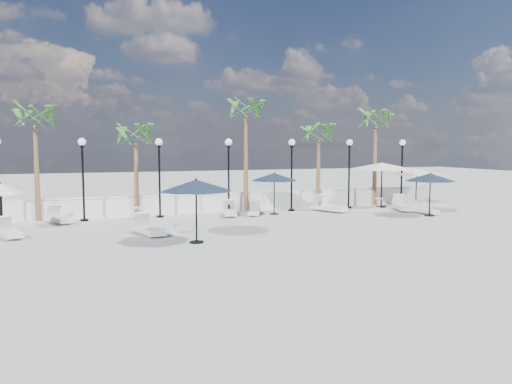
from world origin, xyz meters
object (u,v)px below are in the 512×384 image
object	(u,v)px
parasol_cream_sq_a	(382,163)
parasol_navy_right	(430,177)
lounger_1	(60,218)
lounger_4	(230,211)
lounger_7	(425,210)
parasol_navy_left	(196,186)
lounger_6	(402,206)
parasol_navy_mid	(274,177)
lounger_3	(254,211)
lounger_0	(8,232)
lounger_5	(329,207)
lounger_2	(148,229)
parasol_cream_small	(1,190)
parasol_cream_sq_b	(417,169)

from	to	relation	value
parasol_cream_sq_a	parasol_navy_right	bearing A→B (deg)	-87.08
lounger_1	lounger_4	bearing A→B (deg)	-24.25
lounger_7	parasol_navy_left	size ratio (longest dim) A/B	0.64
lounger_1	parasol_navy_right	world-z (taller)	parasol_navy_right
lounger_6	parasol_navy_mid	xyz separation A→B (m)	(-6.98, 1.07, 1.65)
parasol_cream_sq_a	parasol_navy_mid	bearing A→B (deg)	-174.99
lounger_3	parasol_navy_right	size ratio (longest dim) A/B	0.71
lounger_1	parasol_navy_mid	world-z (taller)	parasol_navy_mid
lounger_0	parasol_navy_left	distance (m)	7.53
lounger_5	lounger_6	size ratio (longest dim) A/B	1.06
parasol_navy_right	lounger_5	bearing A→B (deg)	141.41
lounger_2	lounger_4	world-z (taller)	lounger_2
lounger_6	parasol_navy_left	distance (m)	13.50
lounger_1	lounger_6	size ratio (longest dim) A/B	0.95
lounger_6	lounger_7	world-z (taller)	lounger_6
parasol_cream_sq_a	parasol_cream_small	bearing A→B (deg)	-173.73
lounger_3	parasol_cream_sq_a	xyz separation A→B (m)	(7.86, 0.56, 2.30)
lounger_2	parasol_cream_sq_a	size ratio (longest dim) A/B	0.38
lounger_3	parasol_cream_sq_b	size ratio (longest dim) A/B	0.38
lounger_0	parasol_cream_small	xyz separation A→B (m)	(-0.33, 1.11, 1.52)
parasol_navy_mid	parasol_cream_sq_a	size ratio (longest dim) A/B	0.44
lounger_3	lounger_7	distance (m)	8.75
parasol_cream_sq_a	parasol_cream_sq_b	distance (m)	2.41
parasol_navy_right	parasol_cream_sq_b	size ratio (longest dim) A/B	0.53
lounger_7	parasol_navy_mid	bearing A→B (deg)	157.73
lounger_4	lounger_3	bearing A→B (deg)	4.80
lounger_4	parasol_navy_right	size ratio (longest dim) A/B	0.78
lounger_0	parasol_cream_sq_a	world-z (taller)	parasol_cream_sq_a
lounger_6	parasol_cream_sq_b	size ratio (longest dim) A/B	0.45
parasol_navy_mid	parasol_navy_right	distance (m)	7.72
lounger_3	lounger_5	bearing A→B (deg)	22.28
lounger_5	parasol_navy_right	bearing A→B (deg)	-63.40
parasol_cream_sq_b	lounger_5	bearing A→B (deg)	-173.39
lounger_2	parasol_navy_right	bearing A→B (deg)	-11.49
lounger_5	parasol_navy_left	world-z (taller)	parasol_navy_left
parasol_navy_right	lounger_3	bearing A→B (deg)	157.80
lounger_2	parasol_cream_small	size ratio (longest dim) A/B	1.01
lounger_2	parasol_cream_sq_b	world-z (taller)	parasol_cream_sq_b
lounger_1	lounger_7	world-z (taller)	lounger_1
lounger_0	lounger_7	bearing A→B (deg)	-21.21
lounger_7	parasol_cream_sq_a	xyz separation A→B (m)	(-0.50, 3.15, 2.30)
lounger_0	lounger_5	xyz separation A→B (m)	(15.00, 2.49, 0.03)
lounger_7	parasol_navy_left	xyz separation A→B (m)	(-12.76, -3.45, 1.85)
lounger_0	lounger_6	world-z (taller)	lounger_6
lounger_6	parasol_navy_left	world-z (taller)	parasol_navy_left
lounger_6	parasol_cream_sq_b	bearing A→B (deg)	57.59
lounger_3	parasol_cream_small	xyz separation A→B (m)	(-11.20, -1.54, 1.54)
lounger_2	lounger_6	distance (m)	14.12
lounger_2	lounger_5	distance (m)	10.63
lounger_2	parasol_cream_small	xyz separation A→B (m)	(-5.39, 2.38, 1.50)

